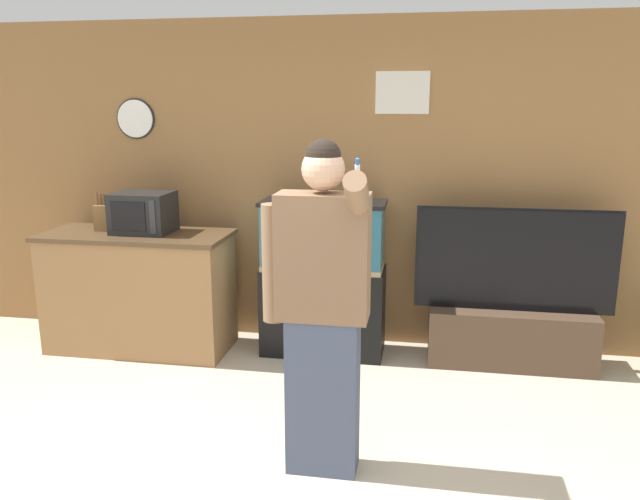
# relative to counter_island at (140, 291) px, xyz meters

# --- Properties ---
(wall_back_paneled) EXTENTS (10.00, 0.08, 2.60)m
(wall_back_paneled) POSITION_rel_counter_island_xyz_m (1.57, 0.50, 0.82)
(wall_back_paneled) COLOR olive
(wall_back_paneled) RESTS_ON ground_plane
(counter_island) EXTENTS (1.47, 0.64, 0.95)m
(counter_island) POSITION_rel_counter_island_xyz_m (0.00, 0.00, 0.00)
(counter_island) COLOR olive
(counter_island) RESTS_ON ground_plane
(microwave) EXTENTS (0.44, 0.37, 0.32)m
(microwave) POSITION_rel_counter_island_xyz_m (0.06, 0.04, 0.63)
(microwave) COLOR black
(microwave) RESTS_ON counter_island
(knife_block) EXTENTS (0.12, 0.09, 0.31)m
(knife_block) POSITION_rel_counter_island_xyz_m (-0.29, 0.04, 0.59)
(knife_block) COLOR brown
(knife_block) RESTS_ON counter_island
(aquarium_on_stand) EXTENTS (0.95, 0.42, 1.22)m
(aquarium_on_stand) POSITION_rel_counter_island_xyz_m (1.47, 0.16, 0.13)
(aquarium_on_stand) COLOR black
(aquarium_on_stand) RESTS_ON ground_plane
(tv_on_stand) EXTENTS (1.47, 0.40, 1.20)m
(tv_on_stand) POSITION_rel_counter_island_xyz_m (2.91, 0.16, -0.12)
(tv_on_stand) COLOR #4C3828
(tv_on_stand) RESTS_ON ground_plane
(person_standing) EXTENTS (0.56, 0.42, 1.78)m
(person_standing) POSITION_rel_counter_island_xyz_m (1.73, -1.46, 0.45)
(person_standing) COLOR #424C66
(person_standing) RESTS_ON ground_plane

